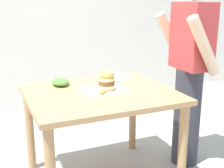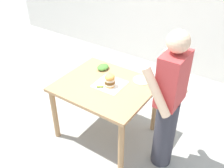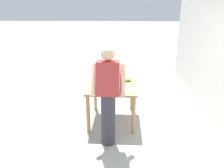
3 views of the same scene
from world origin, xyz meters
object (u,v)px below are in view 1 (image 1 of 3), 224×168
object	(u,v)px
sandwich	(107,80)
side_salad	(60,82)
pickle_spear	(102,93)
patio_table	(100,106)
side_plate_with_forks	(120,77)
diner_across_table	(190,70)

from	to	relation	value
sandwich	side_salad	xyz separation A→B (m)	(-0.28, -0.30, -0.06)
sandwich	pickle_spear	distance (m)	0.14
patio_table	side_salad	size ratio (longest dim) A/B	6.28
patio_table	sandwich	bearing A→B (deg)	101.68
patio_table	side_plate_with_forks	world-z (taller)	side_plate_with_forks
pickle_spear	side_plate_with_forks	world-z (taller)	pickle_spear
patio_table	sandwich	distance (m)	0.21
pickle_spear	side_plate_with_forks	xyz separation A→B (m)	(-0.42, 0.34, -0.01)
pickle_spear	side_salad	bearing A→B (deg)	-148.86
patio_table	diner_across_table	xyz separation A→B (m)	(0.02, 0.83, 0.22)
patio_table	side_plate_with_forks	xyz separation A→B (m)	(-0.34, 0.32, 0.13)
sandwich	diner_across_table	world-z (taller)	diner_across_table
side_plate_with_forks	side_salad	size ratio (longest dim) A/B	1.22
pickle_spear	side_salad	size ratio (longest dim) A/B	0.48
patio_table	side_salad	world-z (taller)	side_salad
pickle_spear	diner_across_table	distance (m)	0.85
patio_table	pickle_spear	bearing A→B (deg)	-11.17
side_plate_with_forks	diner_across_table	distance (m)	0.63
pickle_spear	side_salad	world-z (taller)	side_salad
side_plate_with_forks	pickle_spear	bearing A→B (deg)	-38.82
side_salad	sandwich	bearing A→B (deg)	47.11
pickle_spear	side_salad	xyz separation A→B (m)	(-0.38, -0.23, 0.01)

